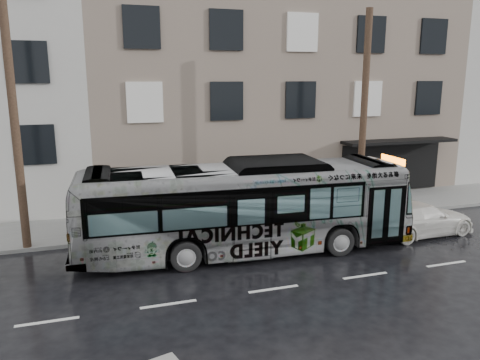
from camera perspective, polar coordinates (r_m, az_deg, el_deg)
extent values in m
plane|color=black|center=(16.76, 0.89, -9.64)|extent=(120.00, 120.00, 0.00)
cube|color=gray|center=(21.17, -3.36, -4.68)|extent=(90.00, 3.60, 0.15)
cube|color=#7C6A5F|center=(29.19, 2.29, 10.85)|extent=(20.00, 12.00, 11.00)
cylinder|color=#4E3727|center=(21.43, 14.84, 7.61)|extent=(0.30, 0.30, 9.00)
cylinder|color=#4E3727|center=(18.26, -25.75, 6.03)|extent=(0.30, 0.30, 9.00)
cylinder|color=slate|center=(22.52, 16.74, -0.80)|extent=(0.06, 0.06, 2.40)
imported|color=#B2B2B2|center=(16.94, 0.56, -3.34)|extent=(12.29, 3.52, 3.39)
imported|color=silver|center=(20.44, 21.11, -4.41)|extent=(4.74, 2.17, 1.34)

